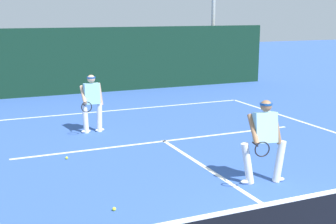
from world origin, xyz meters
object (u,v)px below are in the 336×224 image
Objects in this scene: player_far at (92,101)px; tennis_ball at (114,209)px; player_near at (265,138)px; tennis_ball_extra at (67,158)px.

player_far reaches higher than tennis_ball.
player_near is at bearing 112.91° from player_far.
tennis_ball is at bearing 80.36° from player_far.
tennis_ball_extra is (-0.17, 3.15, 0.00)m from tennis_ball.
player_far is (-2.09, 5.22, -0.03)m from player_near.
tennis_ball and tennis_ball_extra have the same top height.
tennis_ball_extra is at bearing -30.64° from player_near.
player_far is at bearing 61.44° from tennis_ball_extra.
player_far is at bearing -55.68° from player_near.
player_near is 1.03× the size of player_far.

